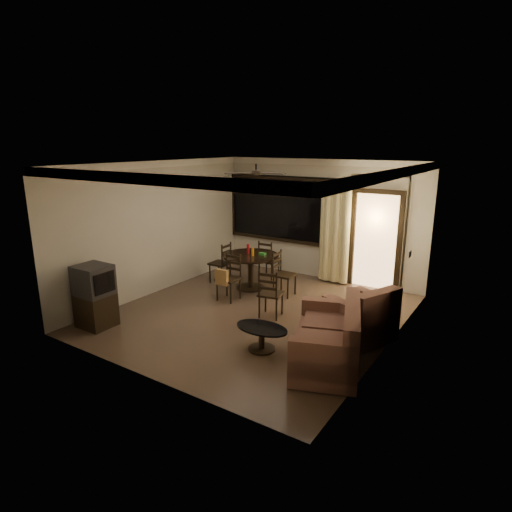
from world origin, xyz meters
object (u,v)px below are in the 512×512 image
Objects in this scene: dining_table at (251,262)px; coffee_table at (262,335)px; sofa at (331,341)px; dining_chair_north at (269,268)px; side_chair at (271,302)px; tv_cabinet at (95,296)px; dining_chair_west at (221,270)px; armchair at (363,318)px; dining_chair_south at (228,286)px; dining_chair_east at (284,282)px.

dining_table is 1.41× the size of coffee_table.
dining_chair_north is at bearing 113.93° from sofa.
dining_chair_north is 4.12m from sofa.
dining_chair_north is 1.02× the size of side_chair.
side_chair is at bearing -43.22° from dining_table.
tv_cabinet reaches higher than coffee_table.
dining_table is 0.90m from dining_chair_west.
dining_chair_west is 0.80× the size of armchair.
dining_table is at bearing 89.90° from dining_chair_south.
dining_table is 1.05× the size of armchair.
armchair is at bearing 72.39° from dining_chair_west.
dining_table reaches higher than coffee_table.
dining_chair_east is at bearing 56.82° from tv_cabinet.
dining_table reaches higher than dining_chair_north.
dining_chair_west is 0.50× the size of sofa.
dining_table reaches higher than armchair.
side_chair is (0.37, -1.15, -0.00)m from dining_chair_east.
side_chair is at bearing 127.76° from sofa.
tv_cabinet reaches higher than armchair.
dining_table is 1.30× the size of dining_chair_south.
dining_table is 1.68m from side_chair.
dining_chair_east is 0.50× the size of sofa.
dining_chair_west is 2.32m from side_chair.
tv_cabinet is 0.59× the size of sofa.
dining_table is 1.30× the size of dining_chair_north.
dining_chair_west is at bearing 43.24° from dining_chair_north.
dining_chair_west and dining_chair_south have the same top height.
dining_chair_east is 0.80× the size of armchair.
dining_chair_east is 1.20m from dining_chair_south.
dining_chair_east is at bearing 45.70° from dining_chair_south.
sofa is at bearing 13.03° from tv_cabinet.
tv_cabinet reaches higher than dining_chair_east.
sofa is (2.86, -2.16, -0.25)m from dining_table.
dining_chair_west reaches higher than side_chair.
coffee_table is at bearing 118.59° from dining_chair_north.
tv_cabinet is at bearing 72.76° from dining_chair_north.
dining_chair_west is 0.85× the size of tv_cabinet.
dining_chair_south reaches higher than side_chair.
dining_chair_west and dining_chair_east have the same top height.
dining_chair_west reaches higher than sofa.
armchair is at bearing -119.67° from dining_chair_east.
dining_chair_north reaches higher than armchair.
tv_cabinet is (-1.13, -3.97, 0.28)m from dining_chair_north.
sofa is (2.02, -2.17, 0.08)m from dining_chair_east.
dining_table reaches higher than sofa.
dining_table is at bearing 90.11° from dining_chair_north.
coffee_table is (-1.08, -0.19, -0.11)m from sofa.
dining_chair_east is at bearing 1.21° from dining_table.
side_chair is at bearing 60.17° from dining_chair_west.
dining_chair_south is 1.00× the size of dining_chair_north.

